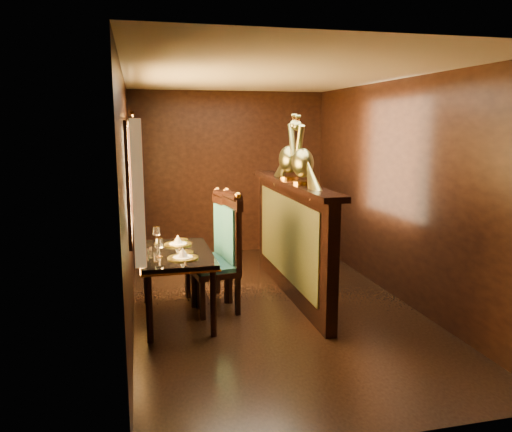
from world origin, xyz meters
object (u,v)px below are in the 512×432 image
at_px(dining_table, 175,258).
at_px(peacock_right, 289,147).
at_px(chair_right, 217,243).
at_px(peacock_left, 303,150).
at_px(chair_left, 225,249).

bearing_deg(dining_table, peacock_right, 21.85).
height_order(chair_right, peacock_right, peacock_right).
relative_size(dining_table, peacock_left, 1.64).
bearing_deg(peacock_right, chair_right, -174.59).
relative_size(dining_table, chair_right, 0.95).
xyz_separation_m(chair_right, peacock_left, (0.87, -0.41, 1.06)).
xyz_separation_m(dining_table, peacock_right, (1.38, 0.56, 1.09)).
bearing_deg(chair_right, peacock_right, -6.83).
relative_size(chair_left, chair_right, 1.03).
bearing_deg(chair_left, dining_table, -174.69).
relative_size(peacock_left, peacock_right, 0.98).
bearing_deg(dining_table, chair_right, 42.78).
height_order(chair_left, peacock_right, peacock_right).
xyz_separation_m(chair_left, peacock_right, (0.84, 0.44, 1.05)).
distance_m(dining_table, peacock_right, 1.85).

